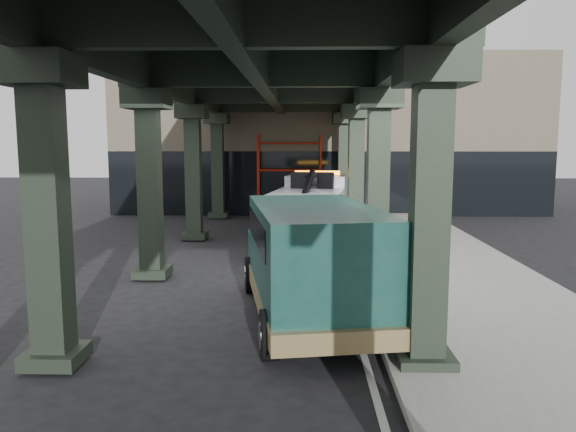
# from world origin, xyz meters

# --- Properties ---
(ground) EXTENTS (90.00, 90.00, 0.00)m
(ground) POSITION_xyz_m (0.00, 0.00, 0.00)
(ground) COLOR black
(ground) RESTS_ON ground
(sidewalk) EXTENTS (5.00, 40.00, 0.15)m
(sidewalk) POSITION_xyz_m (4.50, 2.00, 0.07)
(sidewalk) COLOR gray
(sidewalk) RESTS_ON ground
(lane_stripe) EXTENTS (0.12, 38.00, 0.01)m
(lane_stripe) POSITION_xyz_m (1.70, 2.00, 0.01)
(lane_stripe) COLOR silver
(lane_stripe) RESTS_ON ground
(viaduct) EXTENTS (7.40, 32.00, 6.40)m
(viaduct) POSITION_xyz_m (-0.40, 2.00, 5.46)
(viaduct) COLOR black
(viaduct) RESTS_ON ground
(building) EXTENTS (22.00, 10.00, 8.00)m
(building) POSITION_xyz_m (2.00, 20.00, 4.00)
(building) COLOR #C6B793
(building) RESTS_ON ground
(scaffolding) EXTENTS (3.08, 0.88, 4.00)m
(scaffolding) POSITION_xyz_m (0.00, 14.64, 2.11)
(scaffolding) COLOR #B21E0E
(scaffolding) RESTS_ON ground
(tow_truck) EXTENTS (3.37, 8.37, 2.67)m
(tow_truck) POSITION_xyz_m (0.96, 7.50, 1.30)
(tow_truck) COLOR black
(tow_truck) RESTS_ON ground
(towed_van) EXTENTS (3.19, 6.25, 2.42)m
(towed_van) POSITION_xyz_m (0.81, -1.58, 1.30)
(towed_van) COLOR #103C35
(towed_van) RESTS_ON ground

